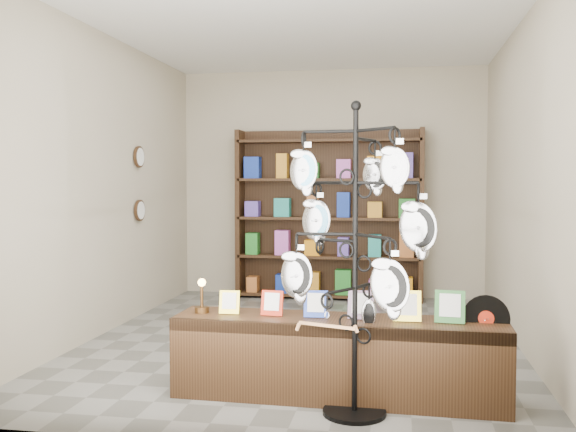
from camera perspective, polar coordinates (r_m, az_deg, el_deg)
name	(u,v)px	position (r m, az deg, el deg)	size (l,w,h in m)	color
ground	(302,341)	(6.25, 1.24, -11.01)	(5.00, 5.00, 0.00)	slate
room_envelope	(302,147)	(6.08, 1.26, 6.17)	(5.00, 5.00, 5.00)	#B3A890
display_tree	(355,235)	(4.15, 6.00, -1.68)	(1.12, 1.12, 2.04)	black
front_shelf	(338,358)	(4.61, 4.47, -12.46)	(2.32, 0.53, 0.82)	black
back_shelving	(329,220)	(8.36, 3.64, -0.33)	(2.42, 0.36, 2.20)	black
wall_clocks	(139,184)	(7.39, -13.07, 2.82)	(0.03, 0.24, 0.84)	black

